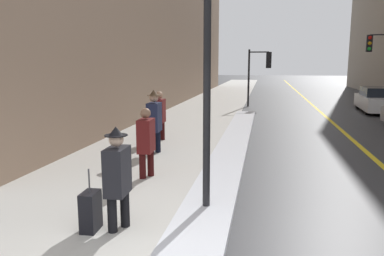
{
  "coord_description": "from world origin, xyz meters",
  "views": [
    {
      "loc": [
        1.14,
        -3.93,
        2.44
      ],
      "look_at": [
        -0.4,
        4.0,
        1.05
      ],
      "focal_mm": 35.0,
      "sensor_mm": 36.0,
      "label": 1
    }
  ],
  "objects_px": {
    "traffic_light_far": "(378,54)",
    "pedestrian_with_shoulder_bag": "(118,174)",
    "pedestrian_trailing": "(160,114)",
    "lamp_post": "(207,39)",
    "traffic_light_near": "(262,66)",
    "pedestrian_in_glasses": "(146,139)",
    "rolling_suitcase": "(91,212)",
    "parked_car_white": "(379,100)",
    "pedestrian_in_fedora": "(154,119)"
  },
  "relations": [
    {
      "from": "pedestrian_in_glasses",
      "to": "pedestrian_trailing",
      "type": "height_order",
      "value": "pedestrian_trailing"
    },
    {
      "from": "traffic_light_near",
      "to": "pedestrian_with_shoulder_bag",
      "type": "bearing_deg",
      "value": -96.19
    },
    {
      "from": "parked_car_white",
      "to": "rolling_suitcase",
      "type": "relative_size",
      "value": 4.49
    },
    {
      "from": "lamp_post",
      "to": "parked_car_white",
      "type": "xyz_separation_m",
      "value": [
        6.69,
        14.73,
        -2.2
      ]
    },
    {
      "from": "pedestrian_with_shoulder_bag",
      "to": "lamp_post",
      "type": "bearing_deg",
      "value": 125.32
    },
    {
      "from": "pedestrian_with_shoulder_bag",
      "to": "rolling_suitcase",
      "type": "height_order",
      "value": "pedestrian_with_shoulder_bag"
    },
    {
      "from": "pedestrian_with_shoulder_bag",
      "to": "pedestrian_in_glasses",
      "type": "xyz_separation_m",
      "value": [
        -0.39,
        2.55,
        -0.01
      ]
    },
    {
      "from": "lamp_post",
      "to": "pedestrian_with_shoulder_bag",
      "type": "relative_size",
      "value": 2.99
    },
    {
      "from": "traffic_light_near",
      "to": "pedestrian_with_shoulder_bag",
      "type": "height_order",
      "value": "traffic_light_near"
    },
    {
      "from": "pedestrian_in_fedora",
      "to": "pedestrian_with_shoulder_bag",
      "type": "bearing_deg",
      "value": 7.79
    },
    {
      "from": "lamp_post",
      "to": "pedestrian_in_fedora",
      "type": "bearing_deg",
      "value": 118.02
    },
    {
      "from": "pedestrian_in_glasses",
      "to": "parked_car_white",
      "type": "height_order",
      "value": "pedestrian_in_glasses"
    },
    {
      "from": "traffic_light_near",
      "to": "parked_car_white",
      "type": "height_order",
      "value": "traffic_light_near"
    },
    {
      "from": "traffic_light_far",
      "to": "pedestrian_with_shoulder_bag",
      "type": "bearing_deg",
      "value": 70.26
    },
    {
      "from": "traffic_light_far",
      "to": "pedestrian_in_glasses",
      "type": "distance_m",
      "value": 16.89
    },
    {
      "from": "traffic_light_near",
      "to": "pedestrian_trailing",
      "type": "distance_m",
      "value": 11.03
    },
    {
      "from": "traffic_light_near",
      "to": "pedestrian_in_glasses",
      "type": "distance_m",
      "value": 14.64
    },
    {
      "from": "traffic_light_far",
      "to": "lamp_post",
      "type": "bearing_deg",
      "value": 72.46
    },
    {
      "from": "lamp_post",
      "to": "pedestrian_in_glasses",
      "type": "xyz_separation_m",
      "value": [
        -1.56,
        1.65,
        -1.97
      ]
    },
    {
      "from": "pedestrian_in_fedora",
      "to": "traffic_light_far",
      "type": "bearing_deg",
      "value": 141.96
    },
    {
      "from": "rolling_suitcase",
      "to": "traffic_light_near",
      "type": "bearing_deg",
      "value": 170.02
    },
    {
      "from": "pedestrian_trailing",
      "to": "pedestrian_in_fedora",
      "type": "bearing_deg",
      "value": 8.59
    },
    {
      "from": "traffic_light_near",
      "to": "pedestrian_with_shoulder_bag",
      "type": "distance_m",
      "value": 17.11
    },
    {
      "from": "traffic_light_far",
      "to": "pedestrian_with_shoulder_bag",
      "type": "distance_m",
      "value": 18.96
    },
    {
      "from": "pedestrian_in_glasses",
      "to": "rolling_suitcase",
      "type": "relative_size",
      "value": 1.6
    },
    {
      "from": "lamp_post",
      "to": "pedestrian_in_fedora",
      "type": "distance_m",
      "value": 4.69
    },
    {
      "from": "pedestrian_trailing",
      "to": "pedestrian_in_glasses",
      "type": "bearing_deg",
      "value": 9.16
    },
    {
      "from": "pedestrian_with_shoulder_bag",
      "to": "pedestrian_trailing",
      "type": "distance_m",
      "value": 6.55
    },
    {
      "from": "lamp_post",
      "to": "traffic_light_far",
      "type": "height_order",
      "value": "lamp_post"
    },
    {
      "from": "lamp_post",
      "to": "traffic_light_near",
      "type": "height_order",
      "value": "lamp_post"
    },
    {
      "from": "traffic_light_near",
      "to": "pedestrian_in_fedora",
      "type": "relative_size",
      "value": 1.85
    },
    {
      "from": "parked_car_white",
      "to": "pedestrian_in_glasses",
      "type": "bearing_deg",
      "value": 151.43
    },
    {
      "from": "traffic_light_far",
      "to": "pedestrian_trailing",
      "type": "relative_size",
      "value": 2.61
    },
    {
      "from": "traffic_light_near",
      "to": "pedestrian_in_fedora",
      "type": "distance_m",
      "value": 12.61
    },
    {
      "from": "lamp_post",
      "to": "traffic_light_near",
      "type": "relative_size",
      "value": 1.44
    },
    {
      "from": "pedestrian_in_fedora",
      "to": "parked_car_white",
      "type": "relative_size",
      "value": 0.41
    },
    {
      "from": "traffic_light_far",
      "to": "pedestrian_in_fedora",
      "type": "distance_m",
      "value": 15.33
    },
    {
      "from": "pedestrian_with_shoulder_bag",
      "to": "pedestrian_in_fedora",
      "type": "relative_size",
      "value": 0.89
    },
    {
      "from": "traffic_light_far",
      "to": "pedestrian_in_fedora",
      "type": "height_order",
      "value": "traffic_light_far"
    },
    {
      "from": "lamp_post",
      "to": "pedestrian_in_glasses",
      "type": "bearing_deg",
      "value": 133.46
    },
    {
      "from": "traffic_light_near",
      "to": "pedestrian_with_shoulder_bag",
      "type": "relative_size",
      "value": 2.08
    },
    {
      "from": "lamp_post",
      "to": "traffic_light_near",
      "type": "bearing_deg",
      "value": 87.55
    },
    {
      "from": "lamp_post",
      "to": "pedestrian_trailing",
      "type": "relative_size",
      "value": 2.95
    },
    {
      "from": "rolling_suitcase",
      "to": "lamp_post",
      "type": "bearing_deg",
      "value": 121.33
    },
    {
      "from": "traffic_light_far",
      "to": "traffic_light_near",
      "type": "bearing_deg",
      "value": 6.48
    },
    {
      "from": "pedestrian_in_glasses",
      "to": "rolling_suitcase",
      "type": "height_order",
      "value": "pedestrian_in_glasses"
    },
    {
      "from": "lamp_post",
      "to": "traffic_light_far",
      "type": "xyz_separation_m",
      "value": [
        6.8,
        16.17,
        0.18
      ]
    },
    {
      "from": "lamp_post",
      "to": "pedestrian_in_fedora",
      "type": "height_order",
      "value": "lamp_post"
    },
    {
      "from": "traffic_light_far",
      "to": "parked_car_white",
      "type": "xyz_separation_m",
      "value": [
        -0.11,
        -1.43,
        -2.38
      ]
    },
    {
      "from": "traffic_light_far",
      "to": "pedestrian_trailing",
      "type": "bearing_deg",
      "value": 54.51
    }
  ]
}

